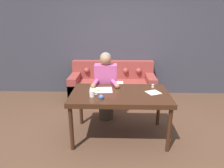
# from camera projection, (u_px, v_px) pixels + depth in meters

# --- Properties ---
(ground_plane) EXTENTS (16.00, 16.00, 0.00)m
(ground_plane) POSITION_uv_depth(u_px,v_px,m) (125.00, 135.00, 3.32)
(ground_plane) COLOR #4C3323
(wall_back) EXTENTS (8.00, 0.06, 2.60)m
(wall_back) POSITION_uv_depth(u_px,v_px,m) (123.00, 42.00, 4.86)
(wall_back) COLOR #383842
(wall_back) RESTS_ON ground_plane
(dining_table) EXTENTS (1.52, 0.88, 0.76)m
(dining_table) POSITION_uv_depth(u_px,v_px,m) (120.00, 97.00, 3.10)
(dining_table) COLOR #381E11
(dining_table) RESTS_ON ground_plane
(couch) EXTENTS (1.96, 0.83, 0.87)m
(couch) POSITION_uv_depth(u_px,v_px,m) (112.00, 86.00, 4.79)
(couch) COLOR brown
(couch) RESTS_ON ground_plane
(person) EXTENTS (0.48, 0.59, 1.28)m
(person) POSITION_uv_depth(u_px,v_px,m) (106.00, 86.00, 3.70)
(person) COLOR #33281E
(person) RESTS_ON ground_plane
(pattern_paper_main) EXTENTS (0.38, 0.30, 0.00)m
(pattern_paper_main) POSITION_uv_depth(u_px,v_px,m) (101.00, 90.00, 3.20)
(pattern_paper_main) COLOR beige
(pattern_paper_main) RESTS_ON dining_table
(pattern_paper_offcut) EXTENTS (0.26, 0.25, 0.00)m
(pattern_paper_offcut) POSITION_uv_depth(u_px,v_px,m) (153.00, 92.00, 3.09)
(pattern_paper_offcut) COLOR beige
(pattern_paper_offcut) RESTS_ON dining_table
(scissors) EXTENTS (0.23, 0.13, 0.01)m
(scissors) POSITION_uv_depth(u_px,v_px,m) (100.00, 90.00, 3.18)
(scissors) COLOR silver
(scissors) RESTS_ON dining_table
(mug) EXTENTS (0.11, 0.08, 0.09)m
(mug) POSITION_uv_depth(u_px,v_px,m) (92.00, 94.00, 2.92)
(mug) COLOR silver
(mug) RESTS_ON dining_table
(thread_spool) EXTENTS (0.04, 0.04, 0.05)m
(thread_spool) POSITION_uv_depth(u_px,v_px,m) (153.00, 86.00, 3.33)
(thread_spool) COLOR beige
(thread_spool) RESTS_ON dining_table
(pin_cushion) EXTENTS (0.07, 0.07, 0.07)m
(pin_cushion) POSITION_uv_depth(u_px,v_px,m) (101.00, 97.00, 2.83)
(pin_cushion) COLOR #4C3828
(pin_cushion) RESTS_ON dining_table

